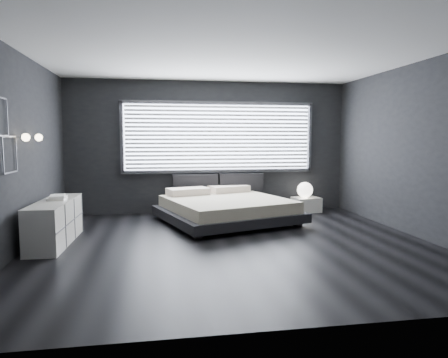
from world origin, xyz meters
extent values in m
plane|color=black|center=(0.00, 0.00, 0.00)|extent=(6.00, 6.00, 0.00)
plane|color=white|center=(0.00, 0.00, 2.80)|extent=(6.00, 6.00, 0.00)
cube|color=black|center=(0.00, 2.75, 1.40)|extent=(6.00, 0.04, 2.80)
cube|color=black|center=(0.00, -2.75, 1.40)|extent=(6.00, 0.04, 2.80)
cube|color=black|center=(-3.00, 0.00, 1.40)|extent=(0.04, 5.50, 2.80)
cube|color=black|center=(3.00, 0.00, 1.40)|extent=(0.04, 5.50, 2.80)
cube|color=white|center=(0.20, 2.73, 1.61)|extent=(4.00, 0.02, 1.38)
cube|color=#47474C|center=(-1.84, 2.70, 1.61)|extent=(0.06, 0.08, 1.48)
cube|color=#47474C|center=(2.24, 2.70, 1.61)|extent=(0.06, 0.08, 1.48)
cube|color=#47474C|center=(0.20, 2.70, 2.34)|extent=(4.14, 0.08, 0.06)
cube|color=#47474C|center=(0.20, 2.70, 0.88)|extent=(4.14, 0.08, 0.06)
cube|color=silver|center=(0.20, 2.67, 1.61)|extent=(3.94, 0.03, 1.32)
cube|color=black|center=(-0.33, 2.64, 0.57)|extent=(0.96, 0.16, 0.52)
cube|color=black|center=(0.67, 2.64, 0.57)|extent=(0.96, 0.16, 0.52)
cylinder|color=silver|center=(-2.95, 0.05, 1.60)|extent=(0.10, 0.02, 0.02)
sphere|color=#FFE5B7|center=(-2.88, 0.05, 1.60)|extent=(0.11, 0.11, 0.11)
cylinder|color=silver|center=(-2.95, 0.65, 1.60)|extent=(0.10, 0.02, 0.02)
sphere|color=#FFE5B7|center=(-2.88, 0.65, 1.60)|extent=(0.11, 0.11, 0.11)
cube|color=#47474C|center=(-2.98, -0.55, 1.62)|extent=(0.01, 0.46, 0.02)
cube|color=#47474C|center=(-2.98, -0.32, 1.85)|extent=(0.01, 0.02, 0.46)
cube|color=#47474C|center=(-2.98, -0.30, 1.61)|extent=(0.01, 0.46, 0.02)
cube|color=#47474C|center=(-2.98, -0.30, 1.15)|extent=(0.01, 0.46, 0.02)
cube|color=#47474C|center=(-2.98, -0.07, 1.38)|extent=(0.01, 0.02, 0.46)
cube|color=#47474C|center=(-2.98, -0.53, 1.38)|extent=(0.01, 0.02, 0.46)
cube|color=black|center=(-0.50, 0.41, 0.04)|extent=(0.16, 0.16, 0.08)
cube|color=black|center=(1.38, 1.01, 0.04)|extent=(0.16, 0.16, 0.08)
cube|color=black|center=(-1.03, 2.09, 0.04)|extent=(0.16, 0.16, 0.08)
cube|color=black|center=(0.84, 2.69, 0.04)|extent=(0.16, 0.16, 0.08)
cube|color=black|center=(0.17, 1.55, 0.17)|extent=(2.84, 2.77, 0.17)
cube|color=beige|center=(0.17, 1.55, 0.35)|extent=(2.55, 2.55, 0.21)
cube|color=beige|center=(-0.52, 2.18, 0.52)|extent=(0.90, 0.66, 0.13)
cube|color=beige|center=(0.37, 2.46, 0.52)|extent=(0.90, 0.66, 0.13)
cube|color=white|center=(2.06, 2.36, 0.16)|extent=(0.59, 0.52, 0.31)
sphere|color=white|center=(2.02, 2.35, 0.48)|extent=(0.33, 0.33, 0.33)
cube|color=white|center=(-2.65, 0.47, 0.33)|extent=(0.50, 1.65, 0.65)
cube|color=#47474C|center=(-2.42, 0.46, 0.33)|extent=(0.06, 1.61, 0.63)
cube|color=white|center=(-2.64, 0.60, 0.67)|extent=(0.27, 0.34, 0.04)
cube|color=white|center=(-2.63, 0.58, 0.71)|extent=(0.25, 0.32, 0.03)
camera|label=1|loc=(-1.09, -5.80, 1.58)|focal=32.00mm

